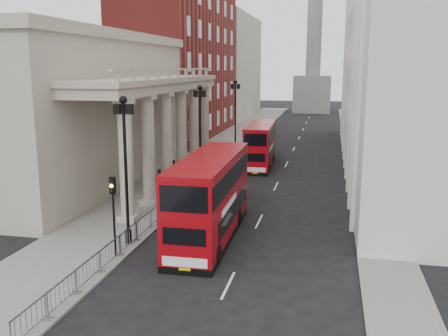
# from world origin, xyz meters

# --- Properties ---
(ground) EXTENTS (260.00, 260.00, 0.00)m
(ground) POSITION_xyz_m (0.00, 0.00, 0.00)
(ground) COLOR black
(ground) RESTS_ON ground
(sidewalk_west) EXTENTS (6.00, 140.00, 0.12)m
(sidewalk_west) POSITION_xyz_m (-3.00, 30.00, 0.06)
(sidewalk_west) COLOR slate
(sidewalk_west) RESTS_ON ground
(sidewalk_east) EXTENTS (3.00, 140.00, 0.12)m
(sidewalk_east) POSITION_xyz_m (13.50, 30.00, 0.06)
(sidewalk_east) COLOR slate
(sidewalk_east) RESTS_ON ground
(kerb) EXTENTS (0.20, 140.00, 0.14)m
(kerb) POSITION_xyz_m (-0.05, 30.00, 0.07)
(kerb) COLOR slate
(kerb) RESTS_ON ground
(portico_building) EXTENTS (9.00, 28.00, 12.00)m
(portico_building) POSITION_xyz_m (-10.50, 18.00, 6.00)
(portico_building) COLOR #9B9682
(portico_building) RESTS_ON ground
(brick_building) EXTENTS (9.00, 32.00, 22.00)m
(brick_building) POSITION_xyz_m (-10.50, 48.00, 11.00)
(brick_building) COLOR maroon
(brick_building) RESTS_ON ground
(west_building_far) EXTENTS (9.00, 30.00, 20.00)m
(west_building_far) POSITION_xyz_m (-10.50, 80.00, 10.00)
(west_building_far) COLOR #9B9682
(west_building_far) RESTS_ON ground
(east_building) EXTENTS (8.00, 55.00, 25.00)m
(east_building) POSITION_xyz_m (16.00, 32.00, 12.50)
(east_building) COLOR silver
(east_building) RESTS_ON ground
(monument_column) EXTENTS (8.00, 8.00, 54.20)m
(monument_column) POSITION_xyz_m (6.00, 92.00, 15.98)
(monument_column) COLOR #60605E
(monument_column) RESTS_ON ground
(lamp_post_south) EXTENTS (1.05, 0.44, 8.32)m
(lamp_post_south) POSITION_xyz_m (-0.60, 4.00, 4.91)
(lamp_post_south) COLOR black
(lamp_post_south) RESTS_ON sidewalk_west
(lamp_post_mid) EXTENTS (1.05, 0.44, 8.32)m
(lamp_post_mid) POSITION_xyz_m (-0.60, 20.00, 4.91)
(lamp_post_mid) COLOR black
(lamp_post_mid) RESTS_ON sidewalk_west
(lamp_post_north) EXTENTS (1.05, 0.44, 8.32)m
(lamp_post_north) POSITION_xyz_m (-0.60, 36.00, 4.91)
(lamp_post_north) COLOR black
(lamp_post_north) RESTS_ON sidewalk_west
(traffic_light) EXTENTS (0.28, 0.33, 4.30)m
(traffic_light) POSITION_xyz_m (-0.50, 1.98, 3.11)
(traffic_light) COLOR black
(traffic_light) RESTS_ON sidewalk_west
(crowd_barriers) EXTENTS (0.50, 18.75, 1.10)m
(crowd_barriers) POSITION_xyz_m (-0.35, 2.23, 0.67)
(crowd_barriers) COLOR gray
(crowd_barriers) RESTS_ON sidewalk_west
(bus_near) EXTENTS (2.94, 11.38, 4.89)m
(bus_near) POSITION_xyz_m (3.63, 6.23, 2.56)
(bus_near) COLOR maroon
(bus_near) RESTS_ON ground
(bus_far) EXTENTS (2.83, 10.10, 4.32)m
(bus_far) POSITION_xyz_m (3.45, 28.49, 2.26)
(bus_far) COLOR #9F070F
(bus_far) RESTS_ON ground
(pedestrian_a) EXTENTS (0.64, 0.43, 1.70)m
(pedestrian_a) POSITION_xyz_m (-3.04, 16.22, 0.97)
(pedestrian_a) COLOR #222127
(pedestrian_a) RESTS_ON sidewalk_west
(pedestrian_b) EXTENTS (0.96, 0.88, 1.61)m
(pedestrian_b) POSITION_xyz_m (-3.40, 20.89, 0.92)
(pedestrian_b) COLOR black
(pedestrian_b) RESTS_ON sidewalk_west
(pedestrian_c) EXTENTS (1.02, 0.85, 1.78)m
(pedestrian_c) POSITION_xyz_m (-1.71, 23.39, 1.01)
(pedestrian_c) COLOR black
(pedestrian_c) RESTS_ON sidewalk_west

